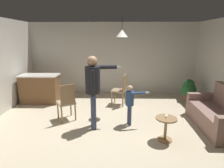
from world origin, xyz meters
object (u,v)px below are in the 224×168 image
spare_remote_on_table (166,116)px  kitchen_counter (40,89)px  couch_floral (219,115)px  dining_chair_by_counter (67,101)px  side_table_by_couch (166,126)px  dining_chair_near_wall (121,89)px  person_adult (93,84)px  person_child (130,101)px  potted_plant_corner (189,89)px

spare_remote_on_table → kitchen_counter: bearing=147.1°
couch_floral → dining_chair_by_counter: (-3.77, 0.33, 0.21)m
dining_chair_by_counter → side_table_by_couch: bearing=-54.3°
dining_chair_by_counter → dining_chair_near_wall: 1.89m
kitchen_counter → side_table_by_couch: bearing=-33.5°
spare_remote_on_table → person_adult: bearing=161.3°
couch_floral → kitchen_counter: 5.33m
side_table_by_couch → person_child: bearing=133.4°
person_adult → dining_chair_by_counter: 1.00m
dining_chair_by_counter → spare_remote_on_table: dining_chair_by_counter is taller
couch_floral → kitchen_counter: bearing=72.3°
dining_chair_near_wall → dining_chair_by_counter: bearing=145.2°
kitchen_counter → potted_plant_corner: bearing=2.4°
person_adult → person_child: bearing=92.8°
dining_chair_near_wall → spare_remote_on_table: 2.31m
person_adult → person_child: person_adult is taller
kitchen_counter → dining_chair_near_wall: (2.71, -0.20, 0.07)m
dining_chair_by_counter → dining_chair_near_wall: (1.44, 1.22, 0.00)m
kitchen_counter → person_adult: 2.77m
potted_plant_corner → couch_floral: bearing=-89.9°
kitchen_counter → potted_plant_corner: 5.04m
person_child → side_table_by_couch: bearing=31.4°
potted_plant_corner → spare_remote_on_table: potted_plant_corner is taller
couch_floral → kitchen_counter: size_ratio=1.45×
dining_chair_by_counter → spare_remote_on_table: (2.34, -0.91, -0.01)m
kitchen_counter → potted_plant_corner: (5.03, 0.21, -0.05)m
couch_floral → potted_plant_corner: bearing=1.6°
kitchen_counter → potted_plant_corner: kitchen_counter is taller
couch_floral → person_child: person_child is taller
dining_chair_near_wall → spare_remote_on_table: (0.90, -2.13, -0.01)m
side_table_by_couch → dining_chair_near_wall: size_ratio=0.52×
kitchen_counter → spare_remote_on_table: kitchen_counter is taller
kitchen_counter → dining_chair_by_counter: bearing=-48.4°
couch_floral → kitchen_counter: (-5.03, 1.75, 0.15)m
dining_chair_near_wall → person_adult: bearing=171.5°
side_table_by_couch → potted_plant_corner: size_ratio=0.67×
person_adult → kitchen_counter: bearing=-139.1°
couch_floral → dining_chair_by_counter: size_ratio=1.82×
couch_floral → dining_chair_near_wall: 2.81m
kitchen_counter → person_child: (2.89, -1.64, 0.16)m
side_table_by_couch → spare_remote_on_table: spare_remote_on_table is taller
spare_remote_on_table → couch_floral: bearing=22.0°
couch_floral → person_adult: person_adult is taller
person_child → person_adult: bearing=-91.7°
couch_floral → dining_chair_by_counter: same height
kitchen_counter → spare_remote_on_table: 4.29m
kitchen_counter → couch_floral: bearing=-19.2°
dining_chair_by_counter → couch_floral: bearing=-37.0°
couch_floral → person_child: 2.17m
couch_floral → dining_chair_near_wall: size_ratio=1.82×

